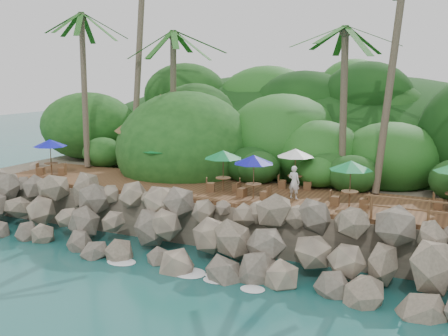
% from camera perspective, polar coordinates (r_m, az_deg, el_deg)
% --- Properties ---
extents(ground, '(140.00, 140.00, 0.00)m').
position_cam_1_polar(ground, '(22.87, -6.57, -10.89)').
color(ground, '#19514F').
rests_on(ground, ground).
extents(land_base, '(32.00, 25.20, 2.10)m').
position_cam_1_polar(land_base, '(36.60, 6.72, -1.06)').
color(land_base, gray).
rests_on(land_base, ground).
extents(jungle_hill, '(44.80, 28.00, 15.40)m').
position_cam_1_polar(jungle_hill, '(43.85, 9.83, -0.64)').
color(jungle_hill, '#143811').
rests_on(jungle_hill, ground).
extents(seawall, '(29.00, 4.00, 2.30)m').
position_cam_1_polar(seawall, '(24.11, -4.10, -6.82)').
color(seawall, gray).
rests_on(seawall, ground).
extents(terrace, '(26.00, 5.00, 0.20)m').
position_cam_1_polar(terrace, '(27.27, 0.00, -2.48)').
color(terrace, brown).
rests_on(terrace, land_base).
extents(jungle_foliage, '(44.00, 16.00, 12.00)m').
position_cam_1_polar(jungle_foliage, '(35.90, 6.17, -3.00)').
color(jungle_foliage, '#143811').
rests_on(jungle_foliage, ground).
extents(foam_line, '(25.20, 0.80, 0.06)m').
position_cam_1_polar(foam_line, '(23.10, -6.17, -10.59)').
color(foam_line, white).
rests_on(foam_line, ground).
extents(palapa, '(5.69, 5.69, 4.60)m').
position_cam_1_polar(palapa, '(32.42, -6.77, 5.93)').
color(palapa, brown).
rests_on(palapa, ground).
extents(dining_clusters, '(24.44, 4.75, 2.09)m').
position_cam_1_polar(dining_clusters, '(26.15, 3.49, 1.04)').
color(dining_clusters, brown).
rests_on(dining_clusters, terrace).
extents(waiter, '(0.64, 0.48, 1.58)m').
position_cam_1_polar(waiter, '(25.28, 7.52, -1.53)').
color(waiter, silver).
rests_on(waiter, terrace).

